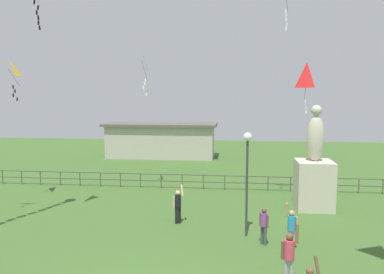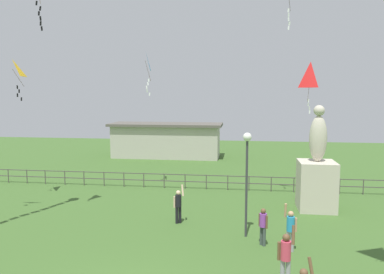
{
  "view_description": "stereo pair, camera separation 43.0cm",
  "coord_description": "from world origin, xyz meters",
  "px_view_note": "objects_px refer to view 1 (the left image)",
  "views": [
    {
      "loc": [
        3.0,
        -9.72,
        6.05
      ],
      "look_at": [
        1.2,
        6.75,
        4.19
      ],
      "focal_mm": 35.56,
      "sensor_mm": 36.0,
      "label": 1
    },
    {
      "loc": [
        3.42,
        -9.67,
        6.05
      ],
      "look_at": [
        1.2,
        6.75,
        4.19
      ],
      "focal_mm": 35.56,
      "sensor_mm": 36.0,
      "label": 2
    }
  ],
  "objects_px": {
    "person_5": "(178,204)",
    "statue_monument": "(314,177)",
    "person_4": "(264,224)",
    "kite_1": "(307,77)",
    "kite_2": "(8,70)",
    "person_0": "(291,227)",
    "lamppost": "(247,161)",
    "kite_3": "(142,62)",
    "person_1": "(289,255)"
  },
  "relations": [
    {
      "from": "kite_3",
      "to": "kite_2",
      "type": "bearing_deg",
      "value": -149.21
    },
    {
      "from": "person_1",
      "to": "lamppost",
      "type": "bearing_deg",
      "value": 106.32
    },
    {
      "from": "person_1",
      "to": "kite_3",
      "type": "height_order",
      "value": "kite_3"
    },
    {
      "from": "kite_2",
      "to": "kite_3",
      "type": "distance_m",
      "value": 7.58
    },
    {
      "from": "person_5",
      "to": "kite_2",
      "type": "distance_m",
      "value": 11.87
    },
    {
      "from": "lamppost",
      "to": "kite_2",
      "type": "height_order",
      "value": "kite_2"
    },
    {
      "from": "kite_3",
      "to": "kite_1",
      "type": "bearing_deg",
      "value": -2.07
    },
    {
      "from": "kite_1",
      "to": "kite_3",
      "type": "height_order",
      "value": "kite_3"
    },
    {
      "from": "statue_monument",
      "to": "person_1",
      "type": "bearing_deg",
      "value": -106.18
    },
    {
      "from": "lamppost",
      "to": "person_5",
      "type": "distance_m",
      "value": 4.1
    },
    {
      "from": "lamppost",
      "to": "person_4",
      "type": "xyz_separation_m",
      "value": [
        0.67,
        -0.88,
        -2.37
      ]
    },
    {
      "from": "person_4",
      "to": "kite_1",
      "type": "xyz_separation_m",
      "value": [
        2.99,
        8.18,
        6.2
      ]
    },
    {
      "from": "person_5",
      "to": "statue_monument",
      "type": "bearing_deg",
      "value": 24.59
    },
    {
      "from": "person_4",
      "to": "kite_3",
      "type": "relative_size",
      "value": 0.54
    },
    {
      "from": "person_0",
      "to": "person_5",
      "type": "relative_size",
      "value": 1.02
    },
    {
      "from": "person_1",
      "to": "kite_2",
      "type": "relative_size",
      "value": 0.91
    },
    {
      "from": "lamppost",
      "to": "kite_3",
      "type": "bearing_deg",
      "value": 129.47
    },
    {
      "from": "statue_monument",
      "to": "person_4",
      "type": "distance_m",
      "value": 6.12
    },
    {
      "from": "kite_1",
      "to": "lamppost",
      "type": "bearing_deg",
      "value": -116.63
    },
    {
      "from": "person_5",
      "to": "kite_2",
      "type": "height_order",
      "value": "kite_2"
    },
    {
      "from": "kite_2",
      "to": "lamppost",
      "type": "bearing_deg",
      "value": -16.52
    },
    {
      "from": "kite_2",
      "to": "person_0",
      "type": "bearing_deg",
      "value": -19.54
    },
    {
      "from": "statue_monument",
      "to": "person_1",
      "type": "relative_size",
      "value": 2.72
    },
    {
      "from": "person_5",
      "to": "person_1",
      "type": "bearing_deg",
      "value": -51.13
    },
    {
      "from": "statue_monument",
      "to": "lamppost",
      "type": "height_order",
      "value": "statue_monument"
    },
    {
      "from": "person_4",
      "to": "person_5",
      "type": "relative_size",
      "value": 0.82
    },
    {
      "from": "statue_monument",
      "to": "person_1",
      "type": "height_order",
      "value": "statue_monument"
    },
    {
      "from": "statue_monument",
      "to": "lamppost",
      "type": "relative_size",
      "value": 1.23
    },
    {
      "from": "kite_2",
      "to": "person_1",
      "type": "bearing_deg",
      "value": -29.51
    },
    {
      "from": "lamppost",
      "to": "kite_3",
      "type": "relative_size",
      "value": 1.57
    },
    {
      "from": "statue_monument",
      "to": "person_0",
      "type": "height_order",
      "value": "statue_monument"
    },
    {
      "from": "statue_monument",
      "to": "person_4",
      "type": "bearing_deg",
      "value": -119.74
    },
    {
      "from": "kite_1",
      "to": "kite_2",
      "type": "bearing_deg",
      "value": -167.98
    },
    {
      "from": "person_1",
      "to": "kite_2",
      "type": "height_order",
      "value": "kite_2"
    },
    {
      "from": "person_0",
      "to": "kite_3",
      "type": "relative_size",
      "value": 0.67
    },
    {
      "from": "person_0",
      "to": "person_5",
      "type": "bearing_deg",
      "value": 151.6
    },
    {
      "from": "person_1",
      "to": "person_5",
      "type": "bearing_deg",
      "value": 128.87
    },
    {
      "from": "person_0",
      "to": "kite_1",
      "type": "bearing_deg",
      "value": 77.14
    },
    {
      "from": "lamppost",
      "to": "person_4",
      "type": "height_order",
      "value": "lamppost"
    },
    {
      "from": "lamppost",
      "to": "person_5",
      "type": "height_order",
      "value": "lamppost"
    },
    {
      "from": "kite_2",
      "to": "statue_monument",
      "type": "bearing_deg",
      "value": 2.06
    },
    {
      "from": "person_5",
      "to": "kite_2",
      "type": "relative_size",
      "value": 0.83
    },
    {
      "from": "person_5",
      "to": "kite_2",
      "type": "xyz_separation_m",
      "value": [
        -9.65,
        2.53,
        6.43
      ]
    },
    {
      "from": "kite_1",
      "to": "person_0",
      "type": "bearing_deg",
      "value": -102.86
    },
    {
      "from": "person_1",
      "to": "statue_monument",
      "type": "bearing_deg",
      "value": 73.82
    },
    {
      "from": "statue_monument",
      "to": "person_5",
      "type": "relative_size",
      "value": 2.96
    },
    {
      "from": "lamppost",
      "to": "kite_2",
      "type": "distance_m",
      "value": 13.96
    },
    {
      "from": "statue_monument",
      "to": "kite_3",
      "type": "bearing_deg",
      "value": 161.85
    },
    {
      "from": "person_1",
      "to": "person_4",
      "type": "distance_m",
      "value": 3.3
    },
    {
      "from": "statue_monument",
      "to": "kite_1",
      "type": "distance_m",
      "value": 6.09
    }
  ]
}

